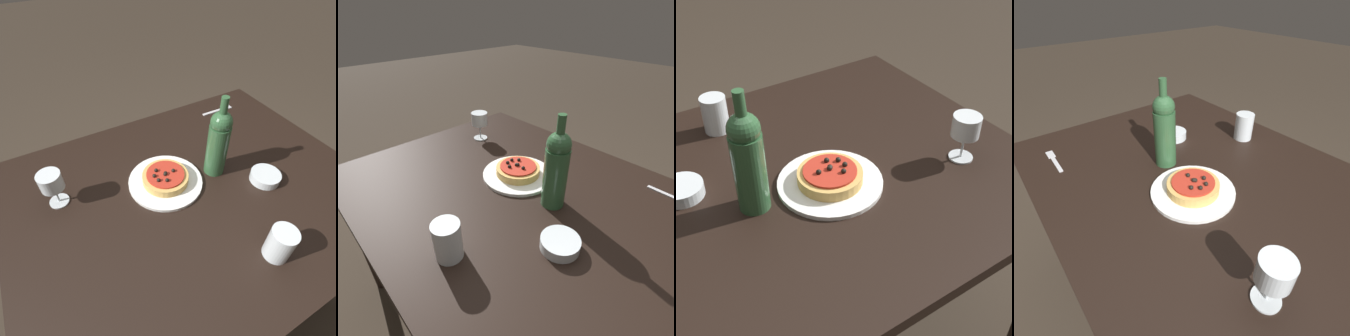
# 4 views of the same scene
# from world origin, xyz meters

# --- Properties ---
(dining_table) EXTENTS (1.29, 1.00, 0.74)m
(dining_table) POSITION_xyz_m (0.00, 0.00, 0.65)
(dining_table) COLOR black
(dining_table) RESTS_ON ground_plane
(dinner_plate) EXTENTS (0.27, 0.27, 0.01)m
(dinner_plate) POSITION_xyz_m (0.07, -0.08, 0.74)
(dinner_plate) COLOR white
(dinner_plate) RESTS_ON dining_table
(pizza) EXTENTS (0.17, 0.17, 0.05)m
(pizza) POSITION_xyz_m (0.07, -0.08, 0.77)
(pizza) COLOR tan
(pizza) RESTS_ON dinner_plate
(wine_glass) EXTENTS (0.08, 0.08, 0.13)m
(wine_glass) POSITION_xyz_m (0.44, -0.18, 0.83)
(wine_glass) COLOR silver
(wine_glass) RESTS_ON dining_table
(wine_bottle) EXTENTS (0.08, 0.08, 0.32)m
(wine_bottle) POSITION_xyz_m (-0.13, -0.04, 0.87)
(wine_bottle) COLOR #2D5633
(wine_bottle) RESTS_ON dining_table
(water_cup) EXTENTS (0.08, 0.08, 0.11)m
(water_cup) POSITION_xyz_m (-0.08, 0.33, 0.79)
(water_cup) COLOR silver
(water_cup) RESTS_ON dining_table
(side_bowl) EXTENTS (0.11, 0.11, 0.03)m
(side_bowl) POSITION_xyz_m (-0.26, 0.09, 0.75)
(side_bowl) COLOR silver
(side_bowl) RESTS_ON dining_table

